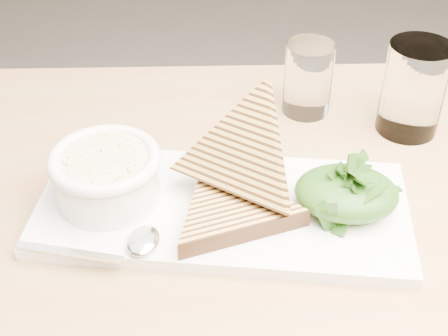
# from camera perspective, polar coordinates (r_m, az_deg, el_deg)

# --- Properties ---
(table_top) EXTENTS (1.28, 0.92, 0.04)m
(table_top) POSITION_cam_1_polar(r_m,az_deg,el_deg) (0.67, 5.98, -9.15)
(table_top) COLOR olive
(table_top) RESTS_ON ground
(platter) EXTENTS (0.41, 0.19, 0.02)m
(platter) POSITION_cam_1_polar(r_m,az_deg,el_deg) (0.69, -0.13, -3.77)
(platter) COLOR white
(platter) RESTS_ON table_top
(soup_bowl) EXTENTS (0.11, 0.11, 0.05)m
(soup_bowl) POSITION_cam_1_polar(r_m,az_deg,el_deg) (0.69, -10.59, -1.16)
(soup_bowl) COLOR white
(soup_bowl) RESTS_ON platter
(soup) EXTENTS (0.10, 0.10, 0.01)m
(soup) POSITION_cam_1_polar(r_m,az_deg,el_deg) (0.67, -10.86, 0.65)
(soup) COLOR #D6BC8B
(soup) RESTS_ON soup_bowl
(bowl_rim) EXTENTS (0.12, 0.12, 0.01)m
(bowl_rim) POSITION_cam_1_polar(r_m,az_deg,el_deg) (0.67, -10.88, 0.79)
(bowl_rim) COLOR white
(bowl_rim) RESTS_ON soup_bowl
(sandwich_flat) EXTENTS (0.22, 0.22, 0.02)m
(sandwich_flat) POSITION_cam_1_polar(r_m,az_deg,el_deg) (0.66, 0.67, -3.81)
(sandwich_flat) COLOR #B88A3E
(sandwich_flat) RESTS_ON platter
(sandwich_lean) EXTENTS (0.23, 0.23, 0.19)m
(sandwich_lean) POSITION_cam_1_polar(r_m,az_deg,el_deg) (0.66, 1.65, 1.21)
(sandwich_lean) COLOR #B88A3E
(sandwich_lean) RESTS_ON sandwich_flat
(salad_base) EXTENTS (0.11, 0.09, 0.04)m
(salad_base) POSITION_cam_1_polar(r_m,az_deg,el_deg) (0.68, 11.13, -2.25)
(salad_base) COLOR black
(salad_base) RESTS_ON platter
(arugula_pile) EXTENTS (0.11, 0.10, 0.05)m
(arugula_pile) POSITION_cam_1_polar(r_m,az_deg,el_deg) (0.67, 11.18, -1.89)
(arugula_pile) COLOR #36631B
(arugula_pile) RESTS_ON platter
(spoon_bowl) EXTENTS (0.04, 0.05, 0.01)m
(spoon_bowl) POSITION_cam_1_polar(r_m,az_deg,el_deg) (0.64, -7.40, -6.60)
(spoon_bowl) COLOR silver
(spoon_bowl) RESTS_ON platter
(spoon_handle) EXTENTS (0.11, 0.02, 0.00)m
(spoon_handle) POSITION_cam_1_polar(r_m,az_deg,el_deg) (0.64, -13.95, -7.47)
(spoon_handle) COLOR silver
(spoon_handle) RESTS_ON platter
(glass_near) EXTENTS (0.06, 0.06, 0.10)m
(glass_near) POSITION_cam_1_polar(r_m,az_deg,el_deg) (0.84, 7.70, 8.11)
(glass_near) COLOR white
(glass_near) RESTS_ON table_top
(glass_far) EXTENTS (0.08, 0.08, 0.12)m
(glass_far) POSITION_cam_1_polar(r_m,az_deg,el_deg) (0.83, 16.94, 6.94)
(glass_far) COLOR white
(glass_far) RESTS_ON table_top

